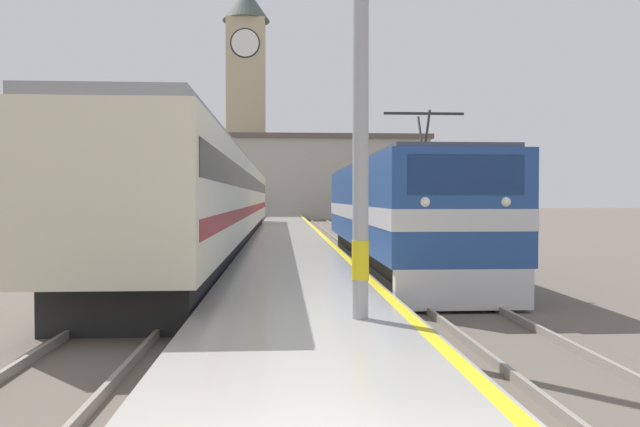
# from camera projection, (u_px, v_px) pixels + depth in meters

# --- Properties ---
(ground_plane) EXTENTS (200.00, 200.00, 0.00)m
(ground_plane) POSITION_uv_depth(u_px,v_px,m) (288.00, 240.00, 33.65)
(ground_plane) COLOR #60564C
(platform) EXTENTS (3.57, 140.00, 0.45)m
(platform) POSITION_uv_depth(u_px,v_px,m) (289.00, 243.00, 28.66)
(platform) COLOR #ADA89E
(platform) RESTS_ON ground
(rail_track_near) EXTENTS (2.83, 140.00, 0.16)m
(rail_track_near) POSITION_uv_depth(u_px,v_px,m) (359.00, 247.00, 28.86)
(rail_track_near) COLOR #60564C
(rail_track_near) RESTS_ON ground
(rail_track_far) EXTENTS (2.83, 140.00, 0.16)m
(rail_track_far) POSITION_uv_depth(u_px,v_px,m) (222.00, 247.00, 28.47)
(rail_track_far) COLOR #60564C
(rail_track_far) RESTS_ON ground
(locomotive_train) EXTENTS (2.92, 14.57, 4.44)m
(locomotive_train) POSITION_uv_depth(u_px,v_px,m) (397.00, 214.00, 19.28)
(locomotive_train) COLOR black
(locomotive_train) RESTS_ON ground
(passenger_train) EXTENTS (2.92, 39.68, 4.02)m
(passenger_train) POSITION_uv_depth(u_px,v_px,m) (223.00, 201.00, 29.04)
(passenger_train) COLOR black
(passenger_train) RESTS_ON ground
(catenary_mast) EXTENTS (2.67, 0.26, 7.33)m
(catenary_mast) POSITION_uv_depth(u_px,v_px,m) (368.00, 77.00, 9.44)
(catenary_mast) COLOR #9E9EA3
(catenary_mast) RESTS_ON platform
(clock_tower) EXTENTS (5.65, 5.65, 27.53)m
(clock_tower) POSITION_uv_depth(u_px,v_px,m) (246.00, 95.00, 74.88)
(clock_tower) COLOR tan
(clock_tower) RESTS_ON ground
(station_building) EXTENTS (23.95, 7.61, 8.95)m
(station_building) POSITION_uv_depth(u_px,v_px,m) (317.00, 177.00, 67.74)
(station_building) COLOR #A8A399
(station_building) RESTS_ON ground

